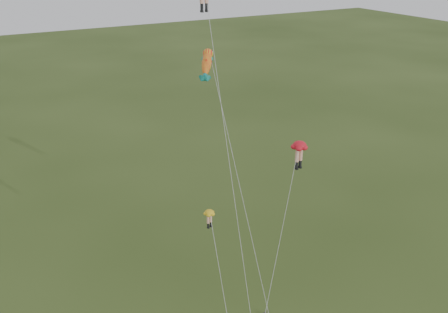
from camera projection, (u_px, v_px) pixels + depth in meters
legs_kite_red_mid at (299, 150)px, 40.74m from camera, size 6.32×4.83×12.84m
legs_kite_yellow at (211, 221)px, 37.64m from camera, size 1.12×4.79×9.20m
fish_kite at (207, 64)px, 41.04m from camera, size 2.28×12.74×19.85m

